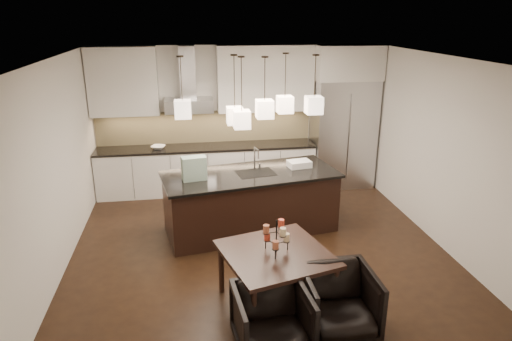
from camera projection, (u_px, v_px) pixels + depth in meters
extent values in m
cube|color=black|center=(258.00, 246.00, 6.97)|extent=(5.50, 5.50, 0.02)
cube|color=white|center=(258.00, 57.00, 6.05)|extent=(5.50, 5.50, 0.02)
cube|color=silver|center=(236.00, 117.00, 9.09)|extent=(5.50, 0.02, 2.80)
cube|color=silver|center=(309.00, 254.00, 3.93)|extent=(5.50, 0.02, 2.80)
cube|color=silver|center=(55.00, 168.00, 6.11)|extent=(0.02, 5.50, 2.80)
cube|color=silver|center=(438.00, 150.00, 6.91)|extent=(0.02, 5.50, 2.80)
cube|color=#B7B7BA|center=(343.00, 134.00, 9.14)|extent=(1.20, 0.72, 2.15)
cube|color=silver|center=(347.00, 62.00, 8.68)|extent=(1.26, 0.72, 0.65)
cube|color=silver|center=(207.00, 169.00, 9.00)|extent=(4.21, 0.62, 0.88)
cube|color=black|center=(207.00, 147.00, 8.85)|extent=(4.21, 0.66, 0.04)
cube|color=tan|center=(205.00, 127.00, 9.02)|extent=(4.21, 0.02, 0.63)
cube|color=silver|center=(123.00, 82.00, 8.35)|extent=(1.25, 0.35, 1.25)
cube|color=silver|center=(265.00, 79.00, 8.73)|extent=(1.85, 0.35, 1.25)
cube|color=#B7B7BA|center=(189.00, 105.00, 8.59)|extent=(0.90, 0.52, 0.24)
cube|color=#B7B7BA|center=(187.00, 72.00, 8.49)|extent=(0.30, 0.28, 0.96)
imported|color=silver|center=(158.00, 147.00, 8.66)|extent=(0.32, 0.32, 0.06)
cube|color=black|center=(250.00, 203.00, 7.35)|extent=(2.80, 1.49, 0.93)
cube|color=black|center=(250.00, 174.00, 7.19)|extent=(2.89, 1.59, 0.04)
cube|color=#265B39|center=(194.00, 168.00, 6.85)|extent=(0.39, 0.25, 0.36)
cube|color=silver|center=(299.00, 164.00, 7.46)|extent=(0.40, 0.31, 0.11)
cylinder|color=beige|center=(286.00, 237.00, 5.35)|extent=(0.09, 0.09, 0.09)
cylinder|color=#D8432C|center=(267.00, 236.00, 5.37)|extent=(0.09, 0.09, 0.09)
cylinder|color=#A7563A|center=(276.00, 245.00, 5.18)|extent=(0.09, 0.09, 0.09)
cylinder|color=#D8432C|center=(281.00, 223.00, 5.36)|extent=(0.09, 0.09, 0.09)
cylinder|color=#A7563A|center=(266.00, 229.00, 5.22)|extent=(0.09, 0.09, 0.09)
cylinder|color=beige|center=(283.00, 232.00, 5.15)|extent=(0.09, 0.09, 0.09)
imported|color=black|center=(272.00, 321.00, 4.71)|extent=(0.82, 0.84, 0.71)
imported|color=black|center=(339.00, 301.00, 5.02)|extent=(0.78, 0.80, 0.73)
cube|color=beige|center=(183.00, 109.00, 6.66)|extent=(0.24, 0.24, 0.26)
cube|color=beige|center=(235.00, 116.00, 6.91)|extent=(0.24, 0.24, 0.26)
cube|color=beige|center=(265.00, 109.00, 6.58)|extent=(0.24, 0.24, 0.26)
cube|color=beige|center=(285.00, 104.00, 7.15)|extent=(0.24, 0.24, 0.26)
cube|color=beige|center=(314.00, 105.00, 6.86)|extent=(0.24, 0.24, 0.26)
cube|color=beige|center=(242.00, 119.00, 6.65)|extent=(0.24, 0.24, 0.26)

